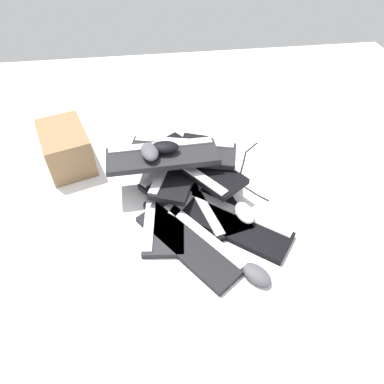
% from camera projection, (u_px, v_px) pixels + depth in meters
% --- Properties ---
extents(ground_plane, '(3.20, 3.20, 0.00)m').
position_uv_depth(ground_plane, '(199.00, 223.00, 1.32)').
color(ground_plane, white).
extents(keyboard_0, '(0.20, 0.45, 0.03)m').
position_uv_depth(keyboard_0, '(164.00, 210.00, 1.35)').
color(keyboard_0, '#232326').
rests_on(keyboard_0, ground).
extents(keyboard_1, '(0.38, 0.44, 0.03)m').
position_uv_depth(keyboard_1, '(190.00, 242.00, 1.24)').
color(keyboard_1, black).
rests_on(keyboard_1, ground).
extents(keyboard_2, '(0.44, 0.39, 0.03)m').
position_uv_depth(keyboard_2, '(233.00, 224.00, 1.30)').
color(keyboard_2, black).
rests_on(keyboard_2, ground).
extents(keyboard_3, '(0.25, 0.46, 0.03)m').
position_uv_depth(keyboard_3, '(211.00, 196.00, 1.40)').
color(keyboard_3, black).
rests_on(keyboard_3, ground).
extents(keyboard_4, '(0.40, 0.43, 0.03)m').
position_uv_depth(keyboard_4, '(189.00, 181.00, 1.47)').
color(keyboard_4, black).
rests_on(keyboard_4, ground).
extents(keyboard_5, '(0.44, 0.40, 0.03)m').
position_uv_depth(keyboard_5, '(187.00, 169.00, 1.48)').
color(keyboard_5, black).
rests_on(keyboard_5, keyboard_4).
extents(keyboard_6, '(0.30, 0.46, 0.03)m').
position_uv_depth(keyboard_6, '(180.00, 165.00, 1.45)').
color(keyboard_6, black).
rests_on(keyboard_6, keyboard_5).
extents(keyboard_7, '(0.38, 0.44, 0.03)m').
position_uv_depth(keyboard_7, '(196.00, 164.00, 1.41)').
color(keyboard_7, black).
rests_on(keyboard_7, keyboard_6).
extents(keyboard_8, '(0.46, 0.26, 0.03)m').
position_uv_depth(keyboard_8, '(183.00, 152.00, 1.42)').
color(keyboard_8, '#232326').
rests_on(keyboard_8, keyboard_7).
extents(keyboard_9, '(0.44, 0.16, 0.03)m').
position_uv_depth(keyboard_9, '(163.00, 156.00, 1.35)').
color(keyboard_9, '#232326').
rests_on(keyboard_9, keyboard_8).
extents(mouse_0, '(0.12, 0.08, 0.04)m').
position_uv_depth(mouse_0, '(165.00, 147.00, 1.33)').
color(mouse_0, black).
rests_on(mouse_0, keyboard_9).
extents(mouse_1, '(0.12, 0.13, 0.04)m').
position_uv_depth(mouse_1, '(257.00, 274.00, 1.13)').
color(mouse_1, '#4C4C51').
rests_on(mouse_1, ground).
extents(mouse_2, '(0.08, 0.12, 0.04)m').
position_uv_depth(mouse_2, '(245.00, 213.00, 1.29)').
color(mouse_2, silver).
rests_on(mouse_2, keyboard_2).
extents(mouse_3, '(0.08, 0.12, 0.04)m').
position_uv_depth(mouse_3, '(150.00, 152.00, 1.31)').
color(mouse_3, '#4C4C51').
rests_on(mouse_3, keyboard_9).
extents(cable_0, '(0.15, 0.40, 0.01)m').
position_uv_depth(cable_0, '(248.00, 170.00, 1.54)').
color(cable_0, black).
rests_on(cable_0, ground).
extents(cardboard_box, '(0.27, 0.33, 0.18)m').
position_uv_depth(cardboard_box, '(66.00, 148.00, 1.51)').
color(cardboard_box, olive).
rests_on(cardboard_box, ground).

